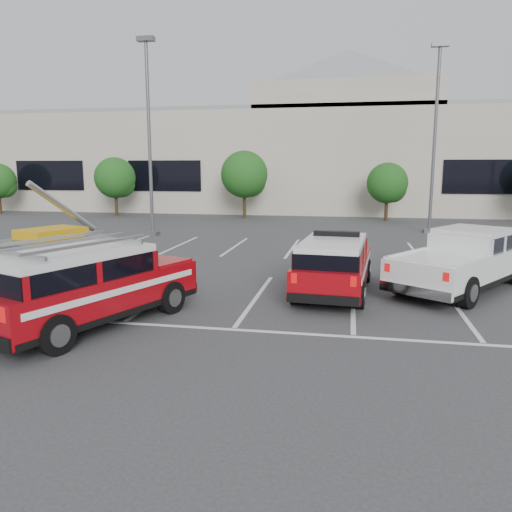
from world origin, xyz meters
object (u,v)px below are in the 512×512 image
at_px(convention_building, 325,155).
at_px(fire_chief_suv, 334,269).
at_px(light_pole_mid, 435,139).
at_px(white_pickup, 465,266).
at_px(tree_mid_left, 246,176).
at_px(tree_left, 116,179).
at_px(tree_mid_right, 389,184).
at_px(utility_rig, 49,249).
at_px(light_pole_left, 149,138).
at_px(ladder_suv, 87,291).

xyz_separation_m(convention_building, fire_chief_suv, (1.95, -30.82, -3.99)).
bearing_deg(light_pole_mid, white_pickup, -94.13).
bearing_deg(tree_mid_left, fire_chief_suv, -71.46).
height_order(convention_building, tree_left, convention_building).
height_order(tree_mid_right, utility_rig, tree_mid_right).
xyz_separation_m(light_pole_left, light_pole_mid, (15.00, 4.00, 0.00)).
distance_m(tree_mid_right, light_pole_left, 16.72).
xyz_separation_m(tree_left, tree_mid_left, (10.00, 0.00, 0.27)).
relative_size(tree_mid_right, fire_chief_suv, 0.77).
xyz_separation_m(convention_building, ladder_suv, (-3.59, -35.03, -3.89)).
relative_size(tree_left, tree_mid_right, 1.11).
relative_size(tree_mid_left, light_pole_mid, 0.47).
xyz_separation_m(tree_left, light_pole_left, (6.91, -10.05, 2.41)).
relative_size(tree_mid_right, white_pickup, 0.66).
height_order(tree_left, tree_mid_left, tree_mid_left).
bearing_deg(light_pole_mid, utility_rig, -140.49).
bearing_deg(tree_mid_right, light_pole_left, -142.50).
bearing_deg(tree_left, fire_chief_suv, -50.94).
xyz_separation_m(convention_building, white_pickup, (5.82, -29.68, -3.99)).
xyz_separation_m(tree_mid_left, light_pole_mid, (11.91, -6.05, 2.14)).
bearing_deg(white_pickup, ladder_suv, -115.38).
distance_m(light_pole_left, ladder_suv, 16.43).
xyz_separation_m(convention_building, tree_mid_right, (4.91, -9.82, -2.22)).
xyz_separation_m(tree_mid_right, fire_chief_suv, (-2.96, -21.00, -1.78)).
bearing_deg(light_pole_left, utility_rig, -93.42).
height_order(light_pole_mid, ladder_suv, light_pole_mid).
bearing_deg(light_pole_mid, tree_mid_right, 107.52).
bearing_deg(utility_rig, white_pickup, 17.75).
distance_m(fire_chief_suv, ladder_suv, 6.96).
relative_size(light_pole_left, fire_chief_suv, 1.98).
distance_m(light_pole_left, light_pole_mid, 15.52).
height_order(tree_mid_right, light_pole_mid, light_pole_mid).
bearing_deg(fire_chief_suv, light_pole_mid, 76.47).
bearing_deg(tree_mid_right, light_pole_mid, -72.48).
bearing_deg(light_pole_mid, light_pole_left, -165.07).
height_order(tree_mid_left, white_pickup, tree_mid_left).
height_order(convention_building, light_pole_left, convention_building).
relative_size(tree_mid_left, fire_chief_suv, 0.94).
relative_size(tree_left, tree_mid_left, 0.91).
height_order(tree_left, light_pole_left, light_pole_left).
relative_size(tree_mid_left, ladder_suv, 0.86).
xyz_separation_m(tree_mid_left, tree_mid_right, (10.00, -0.00, -0.54)).
bearing_deg(utility_rig, convention_building, 94.83).
height_order(tree_mid_left, fire_chief_suv, tree_mid_left).
bearing_deg(utility_rig, light_pole_mid, 61.24).
bearing_deg(tree_mid_right, white_pickup, -87.37).
bearing_deg(white_pickup, fire_chief_suv, -128.57).
xyz_separation_m(tree_mid_left, fire_chief_suv, (7.04, -21.00, -2.31)).
xyz_separation_m(tree_left, ladder_suv, (11.50, -25.21, -1.94)).
bearing_deg(tree_mid_left, utility_rig, -100.87).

